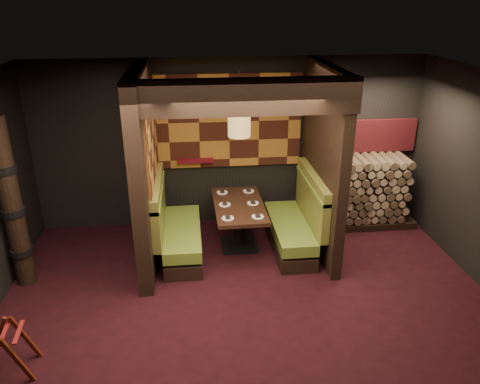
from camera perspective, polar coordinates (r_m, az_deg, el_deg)
name	(u,v)px	position (r m, az deg, el deg)	size (l,w,h in m)	color
floor	(251,316)	(6.14, 1.38, -14.86)	(6.50, 5.50, 0.02)	black
ceiling	(254,89)	(4.92, 1.70, 12.48)	(6.50, 5.50, 0.02)	black
wall_back	(231,143)	(7.94, -1.17, 5.96)	(6.50, 0.02, 2.85)	black
partition_left	(144,169)	(6.89, -11.57, 2.76)	(0.20, 2.20, 2.85)	black
partition_right	(323,161)	(7.18, 10.03, 3.72)	(0.15, 2.10, 2.85)	black
header_beam	(243,97)	(5.65, 0.43, 11.49)	(2.85, 0.18, 0.44)	black
tapa_back_panel	(229,121)	(7.78, -1.34, 8.62)	(2.40, 0.06, 1.55)	#A66A27
tapa_side_panel	(151,137)	(6.91, -10.75, 6.61)	(0.04, 1.85, 1.45)	#A66A27
lacquer_shelf	(196,160)	(7.88, -5.44, 3.85)	(0.60, 0.12, 0.07)	#5D0D18
booth_bench_left	(175,231)	(7.28, -7.88, -4.69)	(0.68, 1.60, 1.14)	black
booth_bench_right	(296,224)	(7.45, 6.86, -3.95)	(0.68, 1.60, 1.14)	black
dining_table	(239,218)	(7.37, -0.13, -3.16)	(0.78, 1.41, 0.74)	black
place_settings	(239,204)	(7.26, -0.13, -1.42)	(0.63, 1.15, 0.03)	white
pendant_lamp	(239,121)	(6.77, -0.10, 8.67)	(0.33, 0.33, 1.00)	olive
luggage_rack	(7,348)	(5.76, -26.49, -16.70)	(0.60, 0.45, 0.62)	#431508
totem_column	(12,205)	(6.86, -26.04, -1.48)	(0.31, 0.31, 2.40)	black
firewood_stack	(365,191)	(8.35, 14.96, 0.10)	(1.73, 0.70, 1.22)	black
mosaic_header	(363,136)	(8.35, 14.80, 6.63)	(1.83, 0.10, 0.56)	maroon
bay_front_post	(324,156)	(7.44, 10.16, 4.40)	(0.08, 0.08, 2.85)	black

